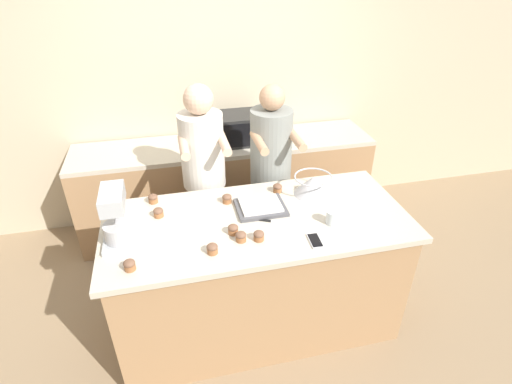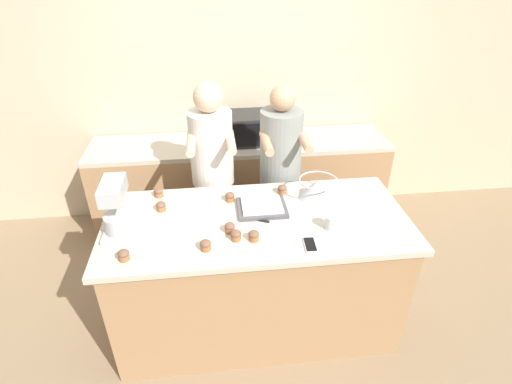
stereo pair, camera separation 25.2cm
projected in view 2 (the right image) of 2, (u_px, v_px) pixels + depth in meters
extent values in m
plane|color=#937A5B|center=(257.00, 318.00, 3.12)|extent=(16.00, 16.00, 0.00)
cube|color=beige|center=(236.00, 85.00, 3.82)|extent=(10.00, 0.06, 2.70)
cube|color=#A87F56|center=(257.00, 275.00, 2.88)|extent=(1.92, 0.85, 0.91)
cube|color=beige|center=(257.00, 221.00, 2.63)|extent=(2.00, 0.90, 0.04)
cube|color=#A87F56|center=(241.00, 186.00, 4.00)|extent=(2.80, 0.60, 0.88)
cube|color=beige|center=(240.00, 144.00, 3.76)|extent=(2.80, 0.60, 0.04)
cylinder|color=#33384C|center=(216.00, 225.00, 3.42)|extent=(0.26, 0.26, 0.88)
cylinder|color=silver|center=(211.00, 148.00, 3.04)|extent=(0.33, 0.33, 0.58)
sphere|color=#DBB293|center=(208.00, 97.00, 2.84)|extent=(0.22, 0.22, 0.22)
cylinder|color=#DBB293|center=(191.00, 143.00, 2.82)|extent=(0.06, 0.34, 0.06)
cylinder|color=#DBB293|center=(231.00, 141.00, 2.85)|extent=(0.06, 0.34, 0.06)
cylinder|color=#33384C|center=(278.00, 224.00, 3.49)|extent=(0.26, 0.26, 0.82)
cylinder|color=gray|center=(281.00, 149.00, 3.12)|extent=(0.33, 0.33, 0.62)
sphere|color=tan|center=(283.00, 98.00, 2.90)|extent=(0.19, 0.19, 0.19)
cylinder|color=tan|center=(266.00, 143.00, 2.89)|extent=(0.06, 0.34, 0.06)
cylinder|color=tan|center=(304.00, 141.00, 2.91)|extent=(0.06, 0.34, 0.06)
cube|color=#B2B7BC|center=(122.00, 228.00, 2.51)|extent=(0.20, 0.30, 0.03)
cylinder|color=#B2B7BC|center=(121.00, 201.00, 2.54)|extent=(0.07, 0.07, 0.22)
cube|color=#B2B7BC|center=(113.00, 190.00, 2.35)|extent=(0.13, 0.26, 0.10)
cylinder|color=#BCBCC1|center=(119.00, 223.00, 2.44)|extent=(0.17, 0.17, 0.11)
cone|color=#BCBCC1|center=(318.00, 189.00, 2.81)|extent=(0.27, 0.27, 0.14)
torus|color=#BCBCC1|center=(319.00, 181.00, 2.78)|extent=(0.28, 0.28, 0.01)
cube|color=#4C4C51|center=(262.00, 208.00, 2.71)|extent=(0.33, 0.27, 0.02)
cube|color=white|center=(262.00, 205.00, 2.70)|extent=(0.27, 0.22, 0.02)
cube|color=black|center=(252.00, 128.00, 3.69)|extent=(0.54, 0.34, 0.27)
cube|color=black|center=(249.00, 135.00, 3.54)|extent=(0.37, 0.01, 0.22)
cube|color=#2D2D2D|center=(276.00, 134.00, 3.57)|extent=(0.11, 0.01, 0.22)
cube|color=silver|center=(310.00, 245.00, 2.38)|extent=(0.08, 0.15, 0.01)
cube|color=black|center=(310.00, 244.00, 2.38)|extent=(0.07, 0.13, 0.00)
cylinder|color=silver|center=(332.00, 222.00, 2.51)|extent=(0.08, 0.08, 0.09)
cube|color=#BCBCC1|center=(280.00, 224.00, 2.57)|extent=(0.13, 0.08, 0.01)
cube|color=black|center=(264.00, 221.00, 2.60)|extent=(0.08, 0.05, 0.01)
cylinder|color=#9E6038|center=(282.00, 191.00, 2.89)|extent=(0.06, 0.06, 0.04)
ellipsoid|color=brown|center=(282.00, 188.00, 2.88)|extent=(0.07, 0.07, 0.04)
cylinder|color=#9E6038|center=(161.00, 208.00, 2.70)|extent=(0.06, 0.06, 0.04)
ellipsoid|color=brown|center=(161.00, 205.00, 2.69)|extent=(0.07, 0.07, 0.04)
cylinder|color=#9E6038|center=(124.00, 257.00, 2.27)|extent=(0.06, 0.06, 0.04)
ellipsoid|color=brown|center=(123.00, 253.00, 2.26)|extent=(0.07, 0.07, 0.04)
cylinder|color=#9E6038|center=(230.00, 230.00, 2.49)|extent=(0.06, 0.06, 0.04)
ellipsoid|color=brown|center=(230.00, 226.00, 2.48)|extent=(0.07, 0.07, 0.04)
cylinder|color=#9E6038|center=(236.00, 237.00, 2.43)|extent=(0.06, 0.06, 0.04)
ellipsoid|color=brown|center=(236.00, 234.00, 2.41)|extent=(0.07, 0.07, 0.04)
cylinder|color=#9E6038|center=(230.00, 199.00, 2.80)|extent=(0.06, 0.06, 0.04)
ellipsoid|color=brown|center=(230.00, 195.00, 2.79)|extent=(0.07, 0.07, 0.04)
cylinder|color=#9E6038|center=(206.00, 247.00, 2.35)|extent=(0.06, 0.06, 0.04)
ellipsoid|color=brown|center=(205.00, 243.00, 2.33)|extent=(0.07, 0.07, 0.04)
cylinder|color=#9E6038|center=(159.00, 194.00, 2.85)|extent=(0.06, 0.06, 0.04)
ellipsoid|color=brown|center=(158.00, 191.00, 2.84)|extent=(0.07, 0.07, 0.04)
cylinder|color=#9E6038|center=(254.00, 238.00, 2.42)|extent=(0.06, 0.06, 0.04)
ellipsoid|color=brown|center=(254.00, 234.00, 2.41)|extent=(0.07, 0.07, 0.04)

